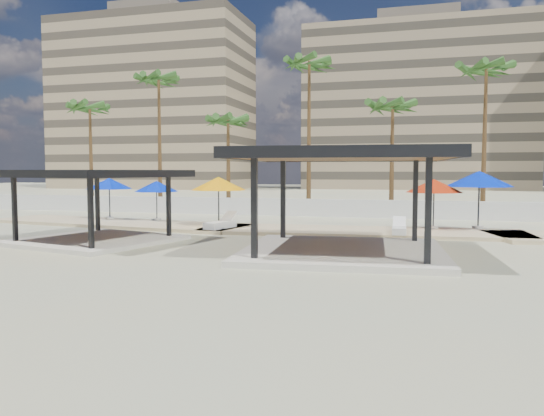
{
  "coord_description": "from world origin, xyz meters",
  "views": [
    {
      "loc": [
        4.97,
        -19.44,
        3.1
      ],
      "look_at": [
        -1.63,
        4.01,
        1.4
      ],
      "focal_mm": 35.0,
      "sensor_mm": 36.0,
      "label": 1
    }
  ],
  "objects_px": {
    "pavilion_west": "(94,199)",
    "umbrella_c": "(434,186)",
    "umbrella_a": "(109,184)",
    "lounger_b": "(399,229)",
    "pavilion_central": "(344,192)",
    "lounger_a": "(221,224)"
  },
  "relations": [
    {
      "from": "pavilion_west",
      "to": "umbrella_c",
      "type": "xyz_separation_m",
      "value": [
        14.28,
        8.14,
        0.46
      ]
    },
    {
      "from": "pavilion_west",
      "to": "lounger_a",
      "type": "bearing_deg",
      "value": 67.64
    },
    {
      "from": "lounger_a",
      "to": "umbrella_c",
      "type": "bearing_deg",
      "value": -61.75
    },
    {
      "from": "pavilion_central",
      "to": "lounger_a",
      "type": "height_order",
      "value": "pavilion_central"
    },
    {
      "from": "pavilion_central",
      "to": "umbrella_c",
      "type": "bearing_deg",
      "value": 63.73
    },
    {
      "from": "lounger_b",
      "to": "lounger_a",
      "type": "bearing_deg",
      "value": 89.12
    },
    {
      "from": "pavilion_central",
      "to": "pavilion_west",
      "type": "distance_m",
      "value": 10.91
    },
    {
      "from": "pavilion_central",
      "to": "lounger_a",
      "type": "xyz_separation_m",
      "value": [
        -7.1,
        5.7,
        -1.94
      ]
    },
    {
      "from": "umbrella_c",
      "to": "pavilion_west",
      "type": "bearing_deg",
      "value": -150.33
    },
    {
      "from": "pavilion_west",
      "to": "pavilion_central",
      "type": "bearing_deg",
      "value": 11.1
    },
    {
      "from": "pavilion_west",
      "to": "lounger_a",
      "type": "height_order",
      "value": "pavilion_west"
    },
    {
      "from": "pavilion_west",
      "to": "lounger_a",
      "type": "distance_m",
      "value": 6.68
    },
    {
      "from": "pavilion_central",
      "to": "umbrella_a",
      "type": "bearing_deg",
      "value": 145.43
    },
    {
      "from": "lounger_a",
      "to": "pavilion_central",
      "type": "bearing_deg",
      "value": -115.66
    },
    {
      "from": "umbrella_a",
      "to": "pavilion_central",
      "type": "bearing_deg",
      "value": -29.95
    },
    {
      "from": "pavilion_west",
      "to": "lounger_b",
      "type": "xyz_separation_m",
      "value": [
        12.7,
        5.49,
        -1.52
      ]
    },
    {
      "from": "pavilion_central",
      "to": "umbrella_a",
      "type": "relative_size",
      "value": 2.72
    },
    {
      "from": "pavilion_central",
      "to": "pavilion_west",
      "type": "relative_size",
      "value": 1.1
    },
    {
      "from": "umbrella_a",
      "to": "lounger_b",
      "type": "relative_size",
      "value": 1.56
    },
    {
      "from": "pavilion_west",
      "to": "umbrella_c",
      "type": "bearing_deg",
      "value": 42.91
    },
    {
      "from": "pavilion_central",
      "to": "lounger_b",
      "type": "height_order",
      "value": "pavilion_central"
    },
    {
      "from": "lounger_a",
      "to": "lounger_b",
      "type": "bearing_deg",
      "value": -75.64
    }
  ]
}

